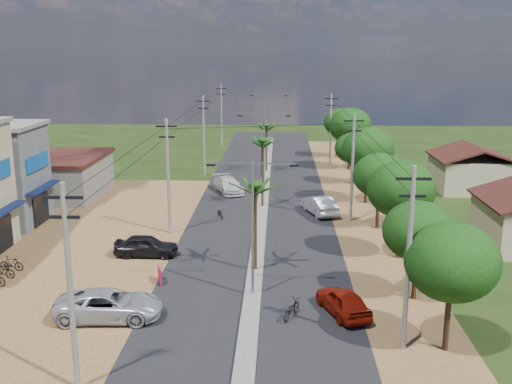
% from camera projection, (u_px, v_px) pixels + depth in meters
% --- Properties ---
extents(ground, '(160.00, 160.00, 0.00)m').
position_uv_depth(ground, '(253.00, 297.00, 34.88)').
color(ground, black).
rests_on(ground, ground).
extents(road, '(12.00, 110.00, 0.04)m').
position_uv_depth(road, '(261.00, 223.00, 49.45)').
color(road, black).
rests_on(road, ground).
extents(median, '(1.00, 90.00, 0.18)m').
position_uv_depth(median, '(262.00, 213.00, 52.35)').
color(median, '#605E56').
rests_on(median, ground).
extents(dirt_lot_west, '(18.00, 46.00, 0.04)m').
position_uv_depth(dirt_lot_west, '(50.00, 248.00, 43.21)').
color(dirt_lot_west, brown).
rests_on(dirt_lot_west, ground).
extents(dirt_shoulder_east, '(5.00, 90.00, 0.03)m').
position_uv_depth(dirt_shoulder_east, '(364.00, 224.00, 49.13)').
color(dirt_shoulder_east, brown).
rests_on(dirt_shoulder_east, ground).
extents(low_shed, '(10.40, 10.40, 3.95)m').
position_uv_depth(low_shed, '(49.00, 176.00, 58.53)').
color(low_shed, '#605E56').
rests_on(low_shed, ground).
extents(house_east_far, '(7.60, 7.50, 4.60)m').
position_uv_depth(house_east_far, '(471.00, 167.00, 60.73)').
color(house_east_far, tan).
rests_on(house_east_far, ground).
extents(tree_east_a, '(4.40, 4.40, 6.37)m').
position_uv_depth(tree_east_a, '(452.00, 262.00, 27.64)').
color(tree_east_a, black).
rests_on(tree_east_a, ground).
extents(tree_east_b, '(4.00, 4.00, 5.83)m').
position_uv_depth(tree_east_b, '(418.00, 231.00, 33.57)').
color(tree_east_b, black).
rests_on(tree_east_b, ground).
extents(tree_east_c, '(4.60, 4.60, 6.83)m').
position_uv_depth(tree_east_c, '(401.00, 189.00, 40.18)').
color(tree_east_c, black).
rests_on(tree_east_c, ground).
extents(tree_east_d, '(4.20, 4.20, 6.13)m').
position_uv_depth(tree_east_d, '(380.00, 176.00, 47.11)').
color(tree_east_d, black).
rests_on(tree_east_d, ground).
extents(tree_east_e, '(4.80, 4.80, 7.14)m').
position_uv_depth(tree_east_e, '(368.00, 149.00, 54.70)').
color(tree_east_e, black).
rests_on(tree_east_e, ground).
extents(tree_east_f, '(3.80, 3.80, 5.52)m').
position_uv_depth(tree_east_f, '(353.00, 148.00, 62.77)').
color(tree_east_f, black).
rests_on(tree_east_f, ground).
extents(tree_east_g, '(5.00, 5.00, 7.38)m').
position_uv_depth(tree_east_g, '(350.00, 126.00, 70.20)').
color(tree_east_g, black).
rests_on(tree_east_g, ground).
extents(tree_east_h, '(4.40, 4.40, 6.52)m').
position_uv_depth(tree_east_h, '(341.00, 123.00, 78.13)').
color(tree_east_h, black).
rests_on(tree_east_h, ground).
extents(palm_median_near, '(2.00, 2.00, 6.15)m').
position_uv_depth(palm_median_near, '(255.00, 189.00, 37.47)').
color(palm_median_near, black).
rests_on(palm_median_near, ground).
extents(palm_median_mid, '(2.00, 2.00, 6.55)m').
position_uv_depth(palm_median_mid, '(263.00, 143.00, 52.93)').
color(palm_median_mid, black).
rests_on(palm_median_mid, ground).
extents(palm_median_far, '(2.00, 2.00, 5.85)m').
position_uv_depth(palm_median_far, '(266.00, 127.00, 68.62)').
color(palm_median_far, black).
rests_on(palm_median_far, ground).
extents(streetlight_near, '(5.10, 0.18, 8.00)m').
position_uv_depth(streetlight_near, '(253.00, 218.00, 33.76)').
color(streetlight_near, gray).
rests_on(streetlight_near, ground).
extents(streetlight_mid, '(5.10, 0.18, 8.00)m').
position_uv_depth(streetlight_mid, '(264.00, 147.00, 58.05)').
color(streetlight_mid, gray).
rests_on(streetlight_mid, ground).
extents(streetlight_far, '(5.10, 0.18, 8.00)m').
position_uv_depth(streetlight_far, '(269.00, 118.00, 82.34)').
color(streetlight_far, gray).
rests_on(streetlight_far, ground).
extents(utility_pole_w_a, '(1.60, 0.24, 9.00)m').
position_uv_depth(utility_pole_w_a, '(70.00, 284.00, 24.32)').
color(utility_pole_w_a, '#605E56').
rests_on(utility_pole_w_a, ground).
extents(utility_pole_w_b, '(1.60, 0.24, 9.00)m').
position_uv_depth(utility_pole_w_b, '(168.00, 174.00, 45.69)').
color(utility_pole_w_b, '#605E56').
rests_on(utility_pole_w_b, ground).
extents(utility_pole_w_c, '(1.60, 0.24, 9.00)m').
position_uv_depth(utility_pole_w_c, '(204.00, 134.00, 67.06)').
color(utility_pole_w_c, '#605E56').
rests_on(utility_pole_w_c, ground).
extents(utility_pole_w_d, '(1.60, 0.24, 9.00)m').
position_uv_depth(utility_pole_w_d, '(221.00, 114.00, 87.46)').
color(utility_pole_w_d, '#605E56').
rests_on(utility_pole_w_d, ground).
extents(utility_pole_e_a, '(1.60, 0.24, 9.00)m').
position_uv_depth(utility_pole_e_a, '(409.00, 256.00, 27.66)').
color(utility_pole_e_a, '#605E56').
rests_on(utility_pole_e_a, ground).
extents(utility_pole_e_b, '(1.60, 0.24, 9.00)m').
position_uv_depth(utility_pole_e_b, '(353.00, 165.00, 49.03)').
color(utility_pole_e_b, '#605E56').
rests_on(utility_pole_e_b, ground).
extents(utility_pole_e_c, '(1.60, 0.24, 9.00)m').
position_uv_depth(utility_pole_e_c, '(330.00, 130.00, 70.40)').
color(utility_pole_e_c, '#605E56').
rests_on(utility_pole_e_c, ground).
extents(car_red_near, '(3.09, 4.60, 1.45)m').
position_uv_depth(car_red_near, '(343.00, 302.00, 32.38)').
color(car_red_near, maroon).
rests_on(car_red_near, ground).
extents(car_silver_mid, '(3.21, 5.19, 1.61)m').
position_uv_depth(car_silver_mid, '(319.00, 205.00, 52.03)').
color(car_silver_mid, '#A5A8AE').
rests_on(car_silver_mid, ground).
extents(car_white_far, '(3.93, 5.60, 1.51)m').
position_uv_depth(car_white_far, '(228.00, 185.00, 59.79)').
color(car_white_far, '#AEAEAA').
rests_on(car_white_far, ground).
extents(car_parked_silver, '(5.82, 2.95, 1.58)m').
position_uv_depth(car_parked_silver, '(109.00, 306.00, 31.78)').
color(car_parked_silver, '#A5A8AE').
rests_on(car_parked_silver, ground).
extents(car_parked_dark, '(4.40, 1.80, 1.49)m').
position_uv_depth(car_parked_dark, '(146.00, 246.00, 41.43)').
color(car_parked_dark, black).
rests_on(car_parked_dark, ground).
extents(moto_rider_east, '(1.41, 2.03, 1.01)m').
position_uv_depth(moto_rider_east, '(291.00, 309.00, 31.99)').
color(moto_rider_east, black).
rests_on(moto_rider_east, ground).
extents(moto_rider_west_a, '(1.07, 1.72, 0.85)m').
position_uv_depth(moto_rider_west_a, '(220.00, 214.00, 50.79)').
color(moto_rider_west_a, black).
rests_on(moto_rider_west_a, ground).
extents(moto_rider_west_b, '(0.99, 1.70, 0.99)m').
position_uv_depth(moto_rider_west_b, '(220.00, 177.00, 65.07)').
color(moto_rider_west_b, black).
rests_on(moto_rider_west_b, ground).
extents(roadside_sign, '(0.48, 1.21, 1.04)m').
position_uv_depth(roadside_sign, '(160.00, 275.00, 36.77)').
color(roadside_sign, '#A90F38').
rests_on(roadside_sign, ground).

